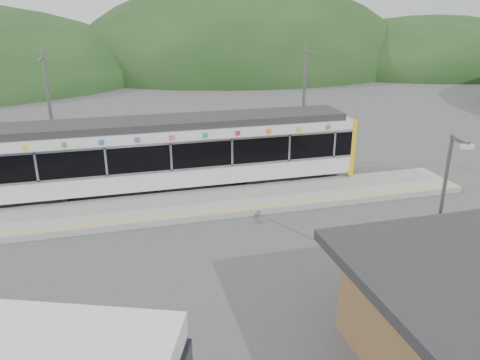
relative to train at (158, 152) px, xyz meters
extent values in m
plane|color=#4C4C4F|center=(1.87, -6.00, -2.06)|extent=(120.00, 120.00, 0.00)
ellipsoid|color=#1E3D19|center=(17.87, 48.00, -2.06)|extent=(52.00, 39.00, 26.00)
ellipsoid|color=#1E3D19|center=(46.87, 42.00, -2.06)|extent=(44.00, 33.00, 16.00)
cube|color=#9E9E99|center=(1.87, -2.70, -1.91)|extent=(26.00, 3.20, 0.30)
cube|color=yellow|center=(1.87, -4.00, -1.76)|extent=(26.00, 0.10, 0.01)
cube|color=black|center=(-6.02, 0.00, -1.76)|extent=(3.20, 2.20, 0.56)
cube|color=black|center=(5.98, 0.00, -1.76)|extent=(3.20, 2.20, 0.56)
cube|color=silver|center=(-0.02, 0.00, -1.02)|extent=(20.00, 2.90, 0.92)
cube|color=black|center=(-0.02, 0.00, 0.16)|extent=(20.00, 2.96, 1.45)
cube|color=silver|center=(-0.02, -1.50, -0.51)|extent=(20.00, 0.05, 0.10)
cube|color=silver|center=(-0.02, -1.50, 0.84)|extent=(20.00, 0.05, 0.10)
cube|color=silver|center=(-0.02, 0.00, 1.11)|extent=(20.00, 2.90, 0.45)
cube|color=#2D2D30|center=(-0.02, 0.00, 1.52)|extent=(19.40, 2.50, 0.36)
cube|color=yellow|center=(10.10, 0.00, -0.16)|extent=(0.24, 2.92, 3.00)
cube|color=silver|center=(-5.52, -1.50, 0.16)|extent=(0.10, 0.05, 1.35)
cube|color=silver|center=(-2.52, -1.50, 0.16)|extent=(0.10, 0.05, 1.35)
cube|color=silver|center=(0.48, -1.50, 0.16)|extent=(0.10, 0.05, 1.35)
cube|color=silver|center=(3.48, -1.50, 0.16)|extent=(0.10, 0.05, 1.35)
cube|color=silver|center=(6.48, -1.50, 0.16)|extent=(0.10, 0.05, 1.35)
cube|color=silver|center=(8.98, -1.50, 0.16)|extent=(0.10, 0.05, 1.35)
cube|color=yellow|center=(-5.82, -1.49, 1.12)|extent=(0.22, 0.04, 0.22)
cube|color=green|center=(-4.22, -1.49, 1.12)|extent=(0.22, 0.04, 0.22)
cube|color=blue|center=(-2.62, -1.49, 1.12)|extent=(0.22, 0.04, 0.22)
cube|color=purple|center=(-1.02, -1.49, 1.12)|extent=(0.22, 0.04, 0.22)
cube|color=#E54C8C|center=(0.58, -1.49, 1.12)|extent=(0.22, 0.04, 0.22)
cube|color=#19A5A5|center=(2.18, -1.49, 1.12)|extent=(0.22, 0.04, 0.22)
cube|color=red|center=(3.78, -1.49, 1.12)|extent=(0.22, 0.04, 0.22)
cube|color=orange|center=(5.38, -1.49, 1.12)|extent=(0.22, 0.04, 0.22)
cube|color=yellow|center=(6.98, -1.49, 1.12)|extent=(0.22, 0.04, 0.22)
cube|color=green|center=(8.58, -1.49, 1.12)|extent=(0.22, 0.04, 0.22)
cylinder|color=slate|center=(-5.13, 2.60, 1.44)|extent=(0.18, 0.18, 7.00)
cube|color=slate|center=(-5.13, 1.80, 4.54)|extent=(0.08, 1.80, 0.08)
cylinder|color=slate|center=(8.87, 2.60, 1.44)|extent=(0.18, 0.18, 7.00)
cube|color=slate|center=(8.87, 1.80, 4.54)|extent=(0.08, 1.80, 0.08)
cylinder|color=slate|center=(7.78, -11.47, 0.63)|extent=(0.12, 0.12, 5.38)
cube|color=slate|center=(7.78, -11.87, 3.23)|extent=(0.27, 0.90, 0.12)
cube|color=silver|center=(7.78, -12.27, 3.16)|extent=(0.37, 0.24, 0.12)
camera|label=1|loc=(-1.86, -22.89, 6.83)|focal=35.00mm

